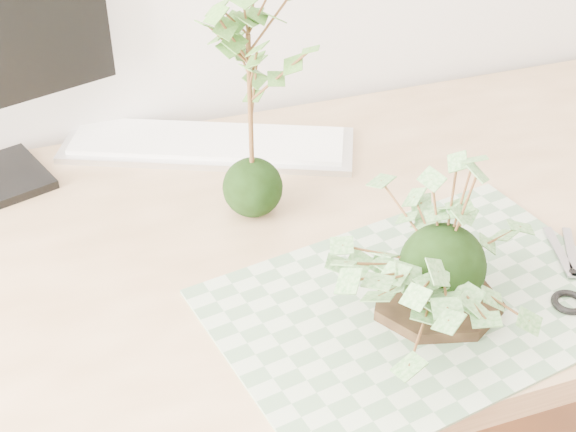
# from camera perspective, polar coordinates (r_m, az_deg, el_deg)

# --- Properties ---
(desk) EXTENTS (1.60, 0.70, 0.74)m
(desk) POSITION_cam_1_polar(r_m,az_deg,el_deg) (1.15, 2.12, -4.44)
(desk) COLOR tan
(desk) RESTS_ON ground_plane
(cutting_mat) EXTENTS (0.54, 0.41, 0.00)m
(cutting_mat) POSITION_cam_1_polar(r_m,az_deg,el_deg) (0.99, 9.45, -6.17)
(cutting_mat) COLOR #5C805E
(cutting_mat) RESTS_ON desk
(stone_dish) EXTENTS (0.20, 0.20, 0.01)m
(stone_dish) POSITION_cam_1_polar(r_m,az_deg,el_deg) (0.98, 10.54, -6.16)
(stone_dish) COLOR black
(stone_dish) RESTS_ON cutting_mat
(ivy_kokedama) EXTENTS (0.31, 0.31, 0.20)m
(ivy_kokedama) POSITION_cam_1_polar(r_m,az_deg,el_deg) (0.91, 11.24, -1.20)
(ivy_kokedama) COLOR black
(ivy_kokedama) RESTS_ON stone_dish
(maple_kokedama) EXTENTS (0.20, 0.20, 0.35)m
(maple_kokedama) POSITION_cam_1_polar(r_m,az_deg,el_deg) (1.01, -2.83, 11.68)
(maple_kokedama) COLOR black
(maple_kokedama) RESTS_ON desk
(keyboard) EXTENTS (0.47, 0.31, 0.02)m
(keyboard) POSITION_cam_1_polar(r_m,az_deg,el_deg) (1.28, -5.71, 5.13)
(keyboard) COLOR silver
(keyboard) RESTS_ON desk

